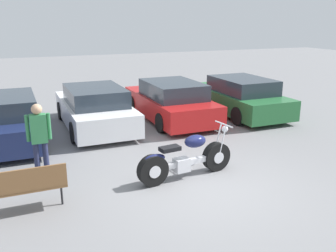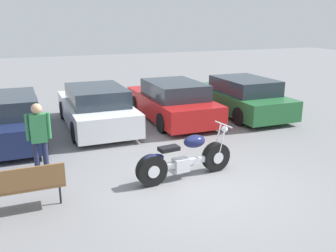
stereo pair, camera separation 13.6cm
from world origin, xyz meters
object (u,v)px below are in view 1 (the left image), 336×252
at_px(parked_car_green, 239,97).
at_px(park_bench, 26,185).
at_px(parked_car_navy, 5,119).
at_px(parked_car_white, 94,108).
at_px(motorcycle, 185,159).
at_px(person_standing, 39,135).
at_px(parked_car_red, 170,102).

xyz_separation_m(parked_car_green, park_bench, (-7.60, -4.82, -0.09)).
relative_size(parked_car_navy, parked_car_white, 1.00).
bearing_deg(motorcycle, park_bench, -174.50).
bearing_deg(parked_car_white, person_standing, -118.46).
bearing_deg(parked_car_red, parked_car_navy, -176.07).
bearing_deg(parked_car_red, park_bench, -134.60).
bearing_deg(park_bench, parked_car_white, 65.40).
height_order(parked_car_navy, parked_car_green, same).
xyz_separation_m(parked_car_navy, person_standing, (0.71, -3.18, 0.37)).
distance_m(parked_car_navy, parked_car_green, 7.93).
xyz_separation_m(parked_car_red, parked_car_green, (2.64, -0.21, 0.00)).
distance_m(parked_car_red, park_bench, 7.05).
distance_m(park_bench, person_standing, 1.60).
bearing_deg(parked_car_white, motorcycle, -78.13).
xyz_separation_m(motorcycle, parked_car_white, (-0.99, 4.72, 0.20)).
distance_m(parked_car_white, parked_car_green, 5.29).
xyz_separation_m(motorcycle, person_standing, (-2.92, 1.16, 0.57)).
relative_size(motorcycle, parked_car_red, 0.51).
xyz_separation_m(parked_car_white, park_bench, (-2.31, -5.04, -0.09)).
bearing_deg(person_standing, parked_car_navy, 102.66).
height_order(motorcycle, parked_car_navy, parked_car_navy).
bearing_deg(motorcycle, parked_car_green, 46.33).
xyz_separation_m(parked_car_navy, park_bench, (0.34, -4.66, -0.09)).
height_order(motorcycle, park_bench, motorcycle).
relative_size(motorcycle, parked_car_navy, 0.51).
height_order(parked_car_green, park_bench, parked_car_green).
bearing_deg(motorcycle, parked_car_red, 70.66).
bearing_deg(parked_car_white, parked_car_navy, -171.76).
height_order(motorcycle, parked_car_white, parked_car_white).
xyz_separation_m(parked_car_navy, parked_car_white, (2.64, 0.38, 0.00)).
distance_m(motorcycle, park_bench, 3.32).
xyz_separation_m(motorcycle, parked_car_green, (4.29, 4.50, 0.20)).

